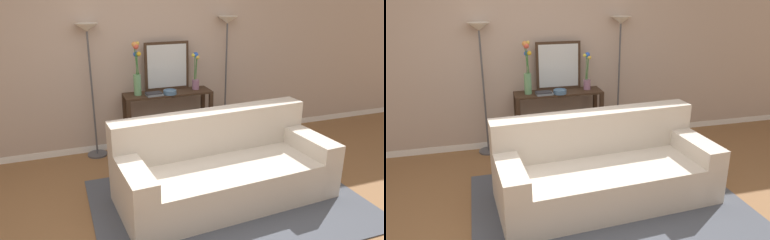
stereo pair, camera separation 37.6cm
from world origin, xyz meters
The scene contains 13 objects.
ground_plane centered at (0.00, 0.00, -0.01)m, with size 16.00×16.00×0.02m, color brown.
back_wall centered at (0.00, 2.23, 1.42)m, with size 12.00×0.15×2.84m.
area_rug centered at (0.53, 0.33, 0.01)m, with size 2.77×1.97×0.01m.
couch centered at (0.52, 0.49, 0.31)m, with size 2.31×1.12×0.88m.
console_table centered at (0.34, 1.90, 0.56)m, with size 1.17×0.35×0.82m.
floor_lamp_left centered at (-0.62, 2.03, 1.36)m, with size 0.28×0.28×1.73m.
floor_lamp_right centered at (1.24, 2.03, 1.39)m, with size 0.28×0.28×1.77m.
wall_mirror centered at (0.38, 2.04, 1.14)m, with size 0.61×0.02×0.64m.
vase_tall_flowers centered at (-0.06, 1.89, 1.12)m, with size 0.12×0.14×0.69m.
vase_short_flowers centered at (0.75, 1.93, 1.03)m, with size 0.11×0.11×0.50m.
fruit_bowl centered at (0.34, 1.79, 0.85)m, with size 0.17×0.17×0.06m.
book_stack centered at (0.13, 1.80, 0.84)m, with size 0.22×0.16×0.04m.
book_row_under_console centered at (0.04, 1.90, 0.06)m, with size 0.35×0.18×0.13m.
Camera 1 is at (-1.04, -2.83, 2.15)m, focal length 35.86 mm.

